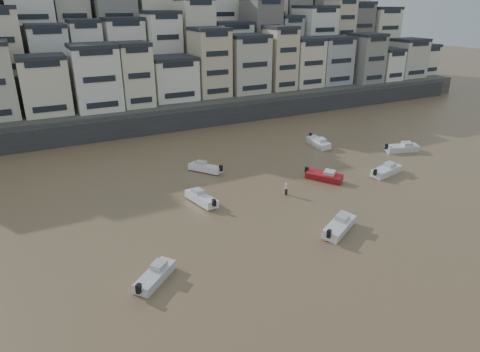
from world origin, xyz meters
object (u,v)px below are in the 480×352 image
boat_d (386,169)px  boat_h (205,167)px  boat_f (201,197)px  person_pink (286,188)px  boat_i (318,141)px  boat_g (402,147)px  boat_a (339,225)px  boat_j (155,274)px  boat_e (324,175)px

boat_d → boat_h: 25.28m
boat_f → person_pink: 10.62m
boat_i → boat_g: bearing=58.2°
boat_a → boat_j: size_ratio=1.15×
boat_d → person_pink: size_ratio=3.33×
person_pink → boat_a: bearing=-91.3°
boat_a → person_pink: size_ratio=3.38×
boat_a → boat_g: boat_a is taller
boat_h → person_pink: size_ratio=3.07×
boat_j → person_pink: size_ratio=2.95×
boat_f → boat_i: 27.96m
boat_a → boat_j: boat_a is taller
boat_g → boat_h: bearing=-175.6°
boat_a → boat_h: size_ratio=1.10×
boat_f → boat_e: size_ratio=1.02×
boat_d → boat_a: 18.90m
boat_d → person_pink: (-16.06, 0.76, 0.08)m
boat_a → person_pink: (0.24, 10.33, 0.07)m
boat_e → person_pink: person_pink is taller
person_pink → boat_h: bearing=115.7°
boat_a → boat_e: bearing=29.3°
boat_f → person_pink: bearing=-116.7°
boat_d → boat_e: 9.25m
boat_f → boat_j: 15.77m
boat_d → boat_e: (-8.95, 2.35, -0.06)m
boat_d → boat_f: size_ratio=1.06×
boat_e → boat_j: (-26.93, -11.30, -0.03)m
boat_e → boat_i: bearing=113.6°
boat_e → boat_g: boat_g is taller
boat_d → person_pink: bearing=164.7°
boat_d → boat_e: size_ratio=1.08×
boat_g → boat_d: bearing=-131.1°
boat_e → person_pink: size_ratio=3.08×
boat_e → boat_f: bearing=-126.2°
boat_j → person_pink: 22.07m
boat_i → person_pink: person_pink is taller
boat_e → boat_a: bearing=-63.8°
boat_i → boat_j: (-35.28, -23.55, -0.11)m
boat_e → boat_j: size_ratio=1.04×
boat_h → person_pink: 13.31m
boat_f → person_pink: (10.24, -2.82, 0.12)m
boat_d → boat_i: 14.61m
boat_i → boat_g: boat_i is taller
boat_a → boat_g: (25.86, 15.68, -0.01)m
boat_i → boat_d: bearing=10.4°
boat_a → boat_f: bearing=98.2°
boat_f → boat_h: (4.47, 9.17, -0.02)m
boat_i → boat_g: (10.17, -8.49, -0.02)m
boat_a → boat_g: 30.25m
boat_d → boat_g: (9.57, 6.11, 0.01)m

